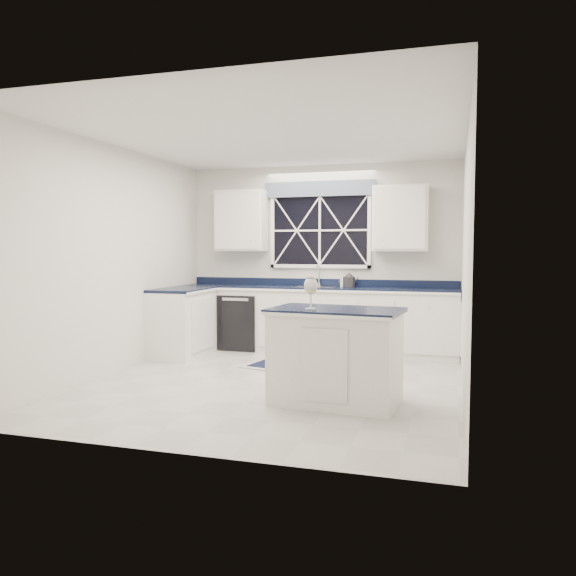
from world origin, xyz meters
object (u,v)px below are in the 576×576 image
(faucet, at_px, (319,275))
(soap_bottle, at_px, (345,279))
(kettle, at_px, (349,280))
(dishwasher, at_px, (244,321))
(wine_glass, at_px, (311,287))
(island, at_px, (336,356))

(faucet, bearing_deg, soap_bottle, -11.62)
(faucet, relative_size, kettle, 1.03)
(dishwasher, distance_m, wine_glass, 3.28)
(wine_glass, bearing_deg, faucet, 101.91)
(island, bearing_deg, faucet, 112.10)
(faucet, height_order, wine_glass, faucet)
(island, relative_size, wine_glass, 4.26)
(kettle, bearing_deg, island, -78.80)
(island, xyz_separation_m, kettle, (-0.36, 2.67, 0.57))
(island, bearing_deg, soap_bottle, 104.47)
(wine_glass, bearing_deg, dishwasher, 122.32)
(faucet, distance_m, soap_bottle, 0.41)
(faucet, relative_size, wine_glass, 0.99)
(dishwasher, height_order, island, island)
(island, height_order, wine_glass, wine_glass)
(faucet, relative_size, soap_bottle, 1.42)
(dishwasher, height_order, faucet, faucet)
(island, distance_m, kettle, 2.75)
(dishwasher, distance_m, island, 3.22)
(faucet, bearing_deg, dishwasher, -169.98)
(dishwasher, bearing_deg, kettle, 3.31)
(dishwasher, bearing_deg, island, -53.22)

